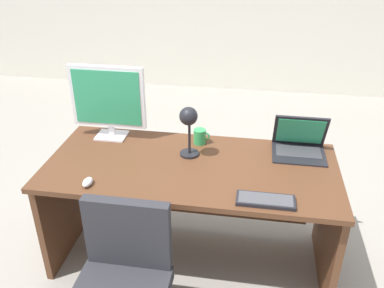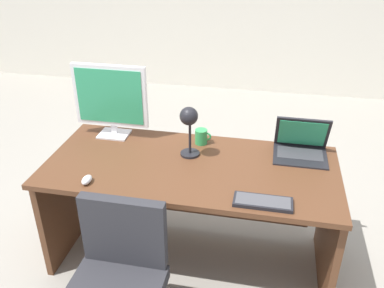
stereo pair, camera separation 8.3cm
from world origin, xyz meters
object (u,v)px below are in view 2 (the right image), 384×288
(mouse, at_px, (87,180))
(desk_lamp, at_px, (189,122))
(laptop, at_px, (301,143))
(desk, at_px, (192,189))
(coffee_mug, at_px, (201,137))
(monitor, at_px, (110,98))
(keyboard, at_px, (263,202))

(mouse, relative_size, desk_lamp, 0.27)
(desk_lamp, bearing_deg, mouse, -141.39)
(laptop, bearing_deg, desk, -160.96)
(coffee_mug, bearing_deg, monitor, -179.92)
(keyboard, xyz_separation_m, coffee_mug, (-0.43, 0.58, 0.04))
(desk, relative_size, mouse, 19.70)
(laptop, xyz_separation_m, keyboard, (-0.20, -0.58, -0.06))
(desk_lamp, bearing_deg, laptop, 15.06)
(keyboard, xyz_separation_m, desk_lamp, (-0.47, 0.40, 0.22))
(monitor, bearing_deg, coffee_mug, 0.08)
(monitor, xyz_separation_m, mouse, (0.06, -0.58, -0.25))
(mouse, bearing_deg, monitor, 96.16)
(desk, height_order, monitor, monitor)
(monitor, distance_m, desk_lamp, 0.59)
(coffee_mug, bearing_deg, desk_lamp, -103.19)
(keyboard, distance_m, desk_lamp, 0.66)
(desk, xyz_separation_m, laptop, (0.64, 0.22, 0.29))
(desk, relative_size, desk_lamp, 5.26)
(coffee_mug, bearing_deg, laptop, -0.33)
(mouse, bearing_deg, keyboard, -0.01)
(mouse, bearing_deg, coffee_mug, 47.09)
(monitor, bearing_deg, keyboard, -29.42)
(desk_lamp, bearing_deg, desk, -55.03)
(keyboard, height_order, desk_lamp, desk_lamp)
(monitor, height_order, keyboard, monitor)
(keyboard, bearing_deg, desk, 141.09)
(desk, height_order, mouse, mouse)
(monitor, height_order, desk_lamp, monitor)
(desk, bearing_deg, desk_lamp, 124.97)
(desk, height_order, keyboard, keyboard)
(desk, relative_size, monitor, 3.55)
(keyboard, bearing_deg, mouse, 179.99)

